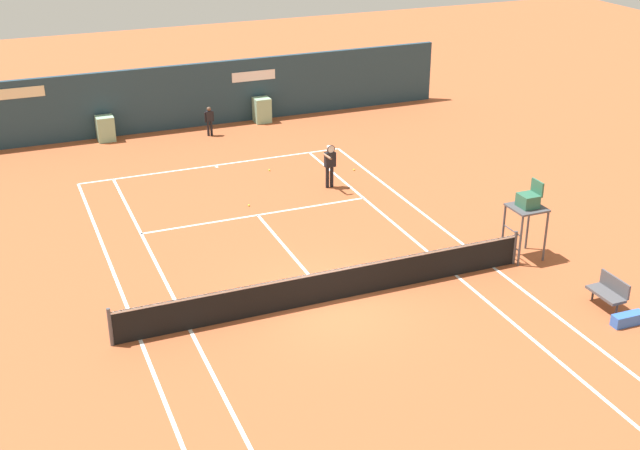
{
  "coord_description": "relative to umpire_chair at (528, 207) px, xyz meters",
  "views": [
    {
      "loc": [
        -7.95,
        -18.58,
        11.47
      ],
      "look_at": [
        0.99,
        3.19,
        0.8
      ],
      "focal_mm": 46.82,
      "sensor_mm": 36.0,
      "label": 1
    }
  ],
  "objects": [
    {
      "name": "equipment_bag",
      "position": [
        0.32,
        -4.42,
        -1.52
      ],
      "size": [
        1.04,
        0.32,
        0.32
      ],
      "color": "blue",
      "rests_on": "ground_plane"
    },
    {
      "name": "tennis_net",
      "position": [
        -6.52,
        -0.28,
        -1.16
      ],
      "size": [
        12.1,
        0.1,
        1.07
      ],
      "color": "#4C4C51",
      "rests_on": "ground_plane"
    },
    {
      "name": "tennis_ball_near_service_line",
      "position": [
        -4.74,
        10.01,
        -1.64
      ],
      "size": [
        0.07,
        0.07,
        0.07
      ],
      "primitive_type": "sphere",
      "color": "#CCE033",
      "rests_on": "ground_plane"
    },
    {
      "name": "player_bench",
      "position": [
        0.35,
        -3.46,
        -1.17
      ],
      "size": [
        0.54,
        1.12,
        0.88
      ],
      "rotation": [
        0.0,
        0.0,
        1.57
      ],
      "color": "#38383D",
      "rests_on": "ground_plane"
    },
    {
      "name": "tennis_ball_by_sideline",
      "position": [
        -6.56,
        6.97,
        -1.64
      ],
      "size": [
        0.07,
        0.07,
        0.07
      ],
      "primitive_type": "sphere",
      "color": "#CCE033",
      "rests_on": "ground_plane"
    },
    {
      "name": "tennis_ball_mid_court",
      "position": [
        -1.68,
        8.8,
        -1.64
      ],
      "size": [
        0.07,
        0.07,
        0.07
      ],
      "primitive_type": "sphere",
      "color": "#CCE033",
      "rests_on": "ground_plane"
    },
    {
      "name": "player_on_baseline",
      "position": [
        -3.25,
        7.52,
        -0.7
      ],
      "size": [
        0.6,
        0.7,
        1.84
      ],
      "rotation": [
        0.0,
        0.0,
        3.22
      ],
      "color": "black",
      "rests_on": "ground_plane"
    },
    {
      "name": "umpire_chair",
      "position": [
        0.0,
        0.0,
        0.0
      ],
      "size": [
        1.0,
        1.0,
        2.47
      ],
      "rotation": [
        0.0,
        0.0,
        1.57
      ],
      "color": "#47474C",
      "rests_on": "ground_plane"
    },
    {
      "name": "sponsor_back_wall",
      "position": [
        -6.51,
        16.69,
        -0.31
      ],
      "size": [
        25.0,
        1.02,
        2.84
      ],
      "color": "#233D4C",
      "rests_on": "ground_plane"
    },
    {
      "name": "ball_kid_left_post",
      "position": [
        -5.7,
        15.13,
        -0.93
      ],
      "size": [
        0.43,
        0.19,
        1.3
      ],
      "rotation": [
        0.0,
        0.0,
        3.24
      ],
      "color": "black",
      "rests_on": "ground_plane"
    },
    {
      "name": "ground_plane",
      "position": [
        -6.52,
        0.3,
        -1.67
      ],
      "size": [
        80.0,
        80.0,
        0.01
      ],
      "color": "#A8512D"
    }
  ]
}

